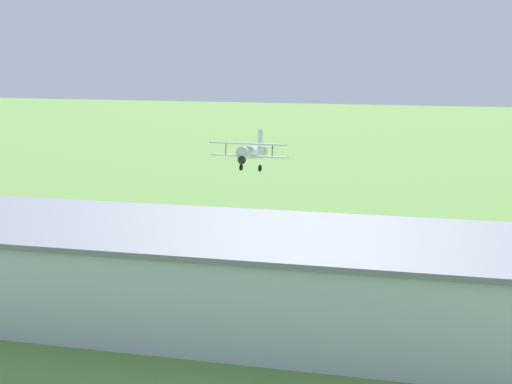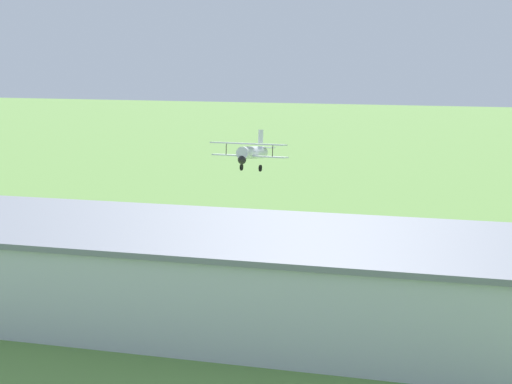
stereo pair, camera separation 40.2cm
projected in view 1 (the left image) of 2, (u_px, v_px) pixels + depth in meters
ground_plane at (309, 229)px, 77.65m from camera, size 400.00×400.00×0.00m
hangar at (209, 274)px, 50.37m from camera, size 39.54×15.74×5.89m
biplane at (251, 152)px, 75.97m from camera, size 7.30×6.46×3.74m
car_orange at (58, 238)px, 70.03m from camera, size 1.90×3.98×1.55m
person_watching_takeoff at (411, 248)px, 66.09m from camera, size 0.46×0.46×1.69m
person_at_fence_line at (89, 242)px, 68.56m from camera, size 0.50×0.50×1.56m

